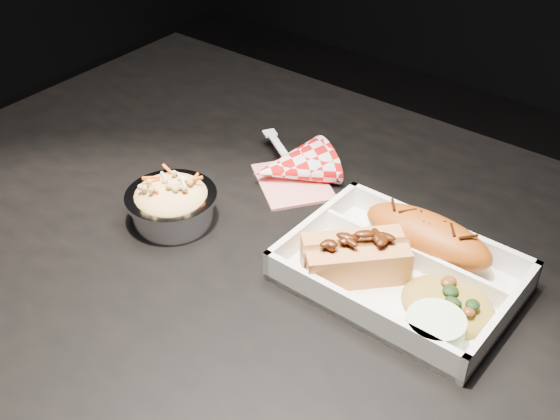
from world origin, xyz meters
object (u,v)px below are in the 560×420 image
object	(u,v)px
hotdog	(355,255)
napkin_fork	(292,167)
dining_table	(300,314)
food_tray	(401,275)
foil_coleslaw_cup	(171,201)
fried_pastry	(427,236)

from	to	relation	value
hotdog	napkin_fork	distance (m)	0.22
dining_table	food_tray	distance (m)	0.16
hotdog	foil_coleslaw_cup	world-z (taller)	same
foil_coleslaw_cup	fried_pastry	bearing A→B (deg)	24.56
foil_coleslaw_cup	napkin_fork	distance (m)	0.18
dining_table	fried_pastry	distance (m)	0.19
food_tray	foil_coleslaw_cup	xyz separation A→B (m)	(-0.28, -0.07, 0.02)
food_tray	dining_table	bearing A→B (deg)	-161.07
napkin_fork	food_tray	bearing A→B (deg)	9.69
dining_table	napkin_fork	distance (m)	0.20
dining_table	hotdog	xyz separation A→B (m)	(0.07, 0.01, 0.12)
fried_pastry	napkin_fork	xyz separation A→B (m)	(-0.23, 0.04, -0.02)
fried_pastry	food_tray	bearing A→B (deg)	-90.96
foil_coleslaw_cup	napkin_fork	size ratio (longest dim) A/B	0.67
dining_table	food_tray	xyz separation A→B (m)	(0.11, 0.04, 0.10)
hotdog	foil_coleslaw_cup	size ratio (longest dim) A/B	1.08
fried_pastry	foil_coleslaw_cup	world-z (taller)	foil_coleslaw_cup
fried_pastry	hotdog	size ratio (longest dim) A/B	1.31
foil_coleslaw_cup	napkin_fork	xyz separation A→B (m)	(0.06, 0.17, -0.01)
food_tray	fried_pastry	size ratio (longest dim) A/B	1.57
fried_pastry	foil_coleslaw_cup	bearing A→B (deg)	-155.44
foil_coleslaw_cup	dining_table	bearing A→B (deg)	12.65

